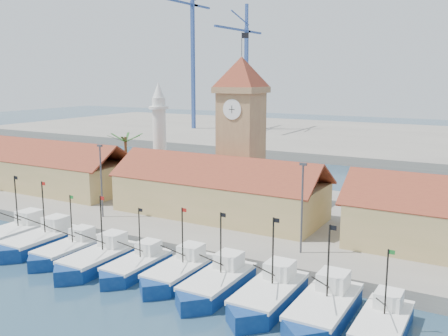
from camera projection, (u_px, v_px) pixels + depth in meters
The scene contains 21 objects.
ground at pixel (111, 282), 46.09m from camera, with size 400.00×400.00×0.00m, color #1C334C.
quay at pixel (234, 213), 66.50m from camera, with size 140.00×32.00×1.50m, color gray.
terminal at pixel (379, 140), 140.06m from camera, with size 240.00×80.00×2.00m, color gray.
boat_0 at pixel (11, 235), 56.70m from camera, with size 3.88×10.63×8.04m.
boat_1 at pixel (39, 242), 54.53m from camera, with size 3.79×10.37×7.85m.
boat_2 at pixel (67, 251), 51.89m from camera, with size 3.35×9.19×6.95m.
boat_3 at pixel (96, 261), 49.17m from camera, with size 3.64×9.98×7.55m.
boat_4 at pixel (135, 267), 47.76m from camera, with size 3.24×8.87×6.71m.
boat_5 at pixel (178, 273), 46.10m from camera, with size 3.47×9.51×7.20m.
boat_6 at pixel (216, 285), 43.46m from camera, with size 3.63×9.93×7.52m.
boat_7 at pixel (267, 297), 40.95m from camera, with size 3.77×10.31×7.80m.
boat_8 at pixel (323, 311), 38.48m from camera, with size 3.85×10.53×7.97m.
boat_9 at pixel (381, 328), 36.18m from camera, with size 3.30×9.03×6.83m.
hall_left at pixel (42, 171), 77.95m from camera, with size 31.20×10.13×7.61m.
hall_center at pixel (219, 195), 62.48m from camera, with size 27.04×10.13×7.61m.
clock_tower at pixel (241, 127), 66.15m from camera, with size 5.80×5.80×22.70m.
minaret at pixel (159, 136), 75.53m from camera, with size 3.00×3.00×16.30m.
palm_tree at pixel (126, 158), 76.87m from camera, with size 5.60×5.03×8.39m.
lamp_posts at pixel (186, 189), 54.93m from camera, with size 80.70×0.25×9.03m.
crane_blue_far at pixel (190, 46), 154.49m from camera, with size 1.00×34.18×46.23m.
crane_blue_near at pixel (245, 62), 153.33m from camera, with size 1.00×29.13×38.11m.
Camera 1 is at (30.49, -32.61, 18.77)m, focal length 40.00 mm.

